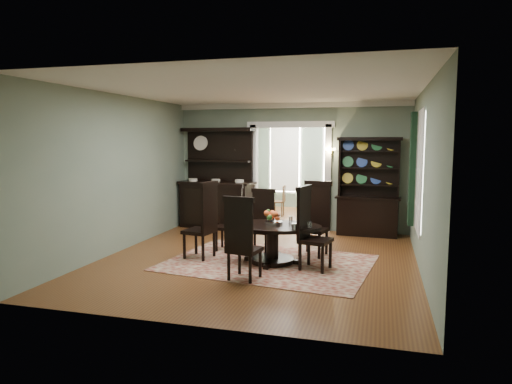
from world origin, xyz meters
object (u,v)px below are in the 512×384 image
at_px(dining_table, 272,236).
at_px(welsh_dresser, 368,200).
at_px(sideboard, 217,193).
at_px(parlor_table, 310,198).

height_order(dining_table, welsh_dresser, welsh_dresser).
relative_size(dining_table, sideboard, 0.73).
bearing_deg(dining_table, parlor_table, 87.85).
xyz_separation_m(dining_table, welsh_dresser, (1.53, 2.86, 0.33)).
bearing_deg(parlor_table, welsh_dresser, -52.90).
height_order(welsh_dresser, parlor_table, welsh_dresser).
relative_size(dining_table, welsh_dresser, 0.81).
xyz_separation_m(dining_table, sideboard, (-2.06, 2.82, 0.38)).
relative_size(sideboard, welsh_dresser, 1.10).
distance_m(sideboard, welsh_dresser, 3.58).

